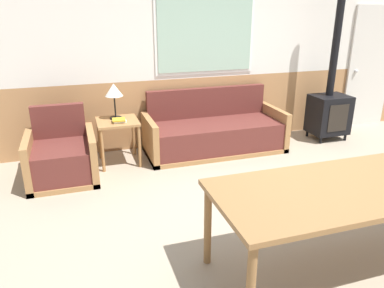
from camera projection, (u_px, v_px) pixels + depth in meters
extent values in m
plane|color=gray|center=(307.00, 229.00, 3.51)|extent=(16.00, 16.00, 0.00)
cube|color=#AD7A4C|center=(210.00, 109.00, 5.68)|extent=(7.20, 0.06, 0.99)
cube|color=silver|center=(212.00, 15.00, 5.21)|extent=(7.20, 0.06, 1.71)
cube|color=white|center=(206.00, 28.00, 5.21)|extent=(1.47, 0.01, 1.26)
cube|color=#99BCA8|center=(206.00, 28.00, 5.20)|extent=(1.39, 0.02, 1.18)
cube|color=#9E7042|center=(215.00, 149.00, 5.38)|extent=(1.95, 0.80, 0.06)
cube|color=#5B2823|center=(215.00, 136.00, 5.29)|extent=(1.79, 0.72, 0.36)
cube|color=#5B2823|center=(207.00, 102.00, 5.48)|extent=(1.79, 0.10, 0.43)
cube|color=#9E7042|center=(150.00, 139.00, 5.03)|extent=(0.08, 0.80, 0.56)
cube|color=#9E7042|center=(274.00, 126.00, 5.56)|extent=(0.08, 0.80, 0.56)
cube|color=#9E7042|center=(64.00, 177.00, 4.52)|extent=(0.79, 0.81, 0.06)
cube|color=#5B2823|center=(62.00, 161.00, 4.43)|extent=(0.63, 0.73, 0.36)
cube|color=#5B2823|center=(59.00, 121.00, 4.63)|extent=(0.63, 0.10, 0.41)
cube|color=#9E7042|center=(30.00, 161.00, 4.33)|extent=(0.08, 0.81, 0.56)
cube|color=#9E7042|center=(92.00, 154.00, 4.53)|extent=(0.08, 0.81, 0.56)
cube|color=#9E7042|center=(117.00, 122.00, 4.81)|extent=(0.52, 0.52, 0.03)
cylinder|color=#9E7042|center=(103.00, 151.00, 4.63)|extent=(0.04, 0.04, 0.56)
cylinder|color=#9E7042|center=(140.00, 147.00, 4.77)|extent=(0.04, 0.04, 0.56)
cylinder|color=#9E7042|center=(99.00, 139.00, 5.05)|extent=(0.04, 0.04, 0.56)
cylinder|color=#9E7042|center=(134.00, 136.00, 5.18)|extent=(0.04, 0.04, 0.56)
cylinder|color=black|center=(116.00, 118.00, 4.88)|extent=(0.16, 0.16, 0.02)
cylinder|color=black|center=(115.00, 107.00, 4.82)|extent=(0.02, 0.02, 0.28)
cone|color=silver|center=(114.00, 90.00, 4.75)|extent=(0.23, 0.23, 0.16)
cube|color=white|center=(120.00, 121.00, 4.73)|extent=(0.16, 0.12, 0.03)
cube|color=gold|center=(119.00, 120.00, 4.71)|extent=(0.17, 0.16, 0.02)
cube|color=olive|center=(353.00, 187.00, 2.77)|extent=(2.12, 0.88, 0.04)
cylinder|color=olive|center=(208.00, 225.00, 2.95)|extent=(0.06, 0.06, 0.69)
cylinder|color=black|center=(321.00, 140.00, 5.67)|extent=(0.04, 0.04, 0.10)
cylinder|color=black|center=(345.00, 137.00, 5.80)|extent=(0.04, 0.04, 0.10)
cylinder|color=black|center=(307.00, 133.00, 5.99)|extent=(0.04, 0.04, 0.10)
cylinder|color=black|center=(331.00, 130.00, 6.11)|extent=(0.04, 0.04, 0.10)
cube|color=black|center=(329.00, 114.00, 5.77)|extent=(0.55, 0.44, 0.59)
cube|color=black|center=(338.00, 118.00, 5.57)|extent=(0.33, 0.01, 0.41)
cylinder|color=black|center=(337.00, 34.00, 5.40)|extent=(0.11, 0.11, 1.79)
cube|color=silver|center=(369.00, 68.00, 6.27)|extent=(0.84, 0.04, 1.98)
sphere|color=silver|center=(356.00, 71.00, 6.16)|extent=(0.06, 0.06, 0.06)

